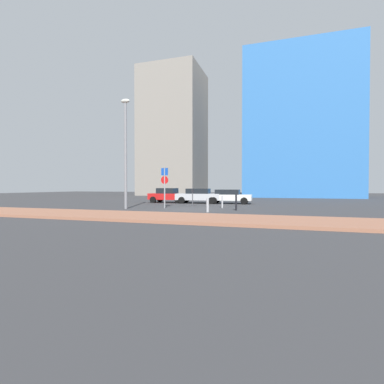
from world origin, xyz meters
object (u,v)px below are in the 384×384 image
parked_car_white (229,196)px  parking_sign_post (165,183)px  parked_car_silver (198,195)px  parking_meter (193,195)px  street_lamp (126,145)px  traffic_bollard_far (222,202)px  traffic_bollard_near (236,202)px  traffic_bollard_mid (208,205)px  parked_car_red (168,195)px

parked_car_white → parking_sign_post: size_ratio=1.37×
parked_car_silver → parking_sign_post: (-0.64, -6.84, 1.17)m
parking_meter → street_lamp: bearing=-133.7°
parked_car_silver → traffic_bollard_far: size_ratio=4.77×
parked_car_silver → parking_sign_post: parking_sign_post is taller
traffic_bollard_near → traffic_bollard_mid: (-1.53, -1.82, -0.12)m
street_lamp → parking_meter: bearing=46.3°
parked_car_silver → traffic_bollard_near: bearing=-56.5°
parked_car_red → parking_meter: bearing=-47.6°
traffic_bollard_near → traffic_bollard_far: (-1.37, 1.97, -0.08)m
parked_car_red → street_lamp: size_ratio=0.49×
parking_sign_post → traffic_bollard_far: parking_sign_post is taller
parked_car_red → traffic_bollard_mid: 11.18m
parking_meter → traffic_bollard_mid: size_ratio=1.65×
traffic_bollard_far → parked_car_silver: bearing=123.1°
parked_car_red → parked_car_white: size_ratio=0.94×
traffic_bollard_near → traffic_bollard_far: bearing=124.7°
parking_sign_post → traffic_bollard_mid: parking_sign_post is taller
parked_car_white → traffic_bollard_near: 7.79m
parked_car_silver → parking_meter: parked_car_silver is taller
parked_car_white → traffic_bollard_near: parked_car_white is taller
parking_meter → traffic_bollard_near: 5.04m
parked_car_red → parked_car_white: bearing=2.6°
parking_meter → traffic_bollard_far: bearing=-20.1°
parked_car_white → parking_sign_post: 8.07m
traffic_bollard_far → traffic_bollard_mid: bearing=-92.5°
traffic_bollard_mid → traffic_bollard_far: size_ratio=0.94×
parking_sign_post → traffic_bollard_near: parking_sign_post is taller
parked_car_white → traffic_bollard_mid: size_ratio=4.84×
parking_sign_post → street_lamp: bearing=-147.9°
traffic_bollard_near → parked_car_red: bearing=137.7°
parked_car_red → traffic_bollard_mid: bearing=-54.6°
parking_sign_post → parking_meter: (1.42, 2.50, -1.00)m
traffic_bollard_mid → traffic_bollard_near: bearing=50.0°
traffic_bollard_far → parking_meter: bearing=159.9°
parked_car_silver → parked_car_white: bearing=5.1°
parked_car_red → traffic_bollard_near: size_ratio=3.59×
parked_car_white → parking_sign_post: (-3.64, -7.11, 1.20)m
parked_car_silver → traffic_bollard_mid: parked_car_silver is taller
parked_car_red → parking_sign_post: 7.38m
parking_sign_post → parked_car_white: bearing=62.9°
parking_sign_post → parking_meter: bearing=60.4°
parked_car_silver → parking_meter: size_ratio=3.10×
parked_car_red → parking_meter: parked_car_red is taller
parking_sign_post → traffic_bollard_mid: size_ratio=3.53×
parked_car_red → parked_car_white: 6.17m
parked_car_white → parking_meter: 5.12m
parking_meter → street_lamp: street_lamp is taller
parking_meter → street_lamp: size_ratio=0.18×
parking_sign_post → traffic_bollard_mid: 4.80m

